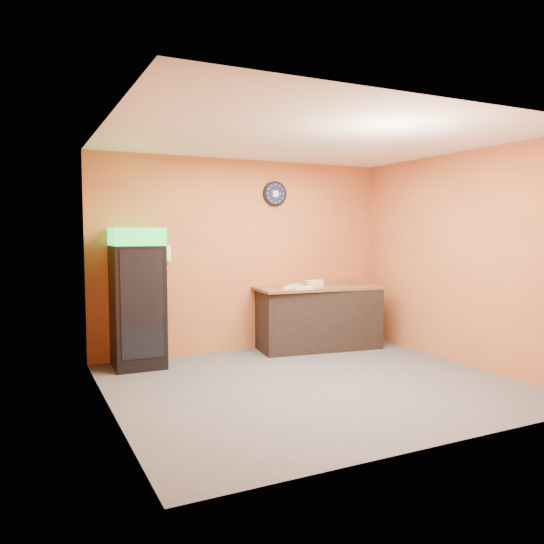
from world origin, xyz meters
TOP-DOWN VIEW (x-y plane):
  - floor at (0.00, 0.00)m, footprint 4.50×4.50m
  - back_wall at (0.00, 2.00)m, footprint 4.50×0.02m
  - left_wall at (-2.25, 0.00)m, footprint 0.02×4.00m
  - right_wall at (2.25, 0.00)m, footprint 0.02×4.00m
  - ceiling at (0.00, 0.00)m, footprint 4.50×4.00m
  - beverage_cooler at (-1.65, 1.61)m, footprint 0.64×0.65m
  - prep_counter at (1.01, 1.60)m, footprint 1.88×1.03m
  - wall_clock at (0.48, 1.97)m, footprint 0.37×0.06m
  - wall_phone at (-1.19, 1.95)m, footprint 0.12×0.11m
  - butcher_paper at (1.01, 1.60)m, footprint 1.96×1.01m
  - sub_roll_stack at (0.88, 1.45)m, footprint 0.27×0.15m
  - wrapped_sandwich_left at (0.46, 1.42)m, footprint 0.26×0.11m
  - wrapped_sandwich_mid at (0.60, 1.30)m, footprint 0.30×0.13m
  - wrapped_sandwich_right at (0.66, 1.69)m, footprint 0.26×0.16m
  - kitchen_tool at (0.82, 1.63)m, footprint 0.07×0.07m

SIDE VIEW (x-z plane):
  - floor at x=0.00m, z-range 0.00..0.00m
  - prep_counter at x=1.01m, z-range 0.00..0.90m
  - beverage_cooler at x=-1.65m, z-range -0.02..1.78m
  - butcher_paper at x=1.01m, z-range 0.90..0.94m
  - wrapped_sandwich_right at x=0.66m, z-range 0.94..0.97m
  - wrapped_sandwich_left at x=0.46m, z-range 0.94..0.97m
  - wrapped_sandwich_mid at x=0.60m, z-range 0.94..0.98m
  - kitchen_tool at x=0.82m, z-range 0.94..1.00m
  - sub_roll_stack at x=0.88m, z-range 0.94..1.05m
  - back_wall at x=0.00m, z-range 0.00..2.80m
  - left_wall at x=-2.25m, z-range 0.00..2.80m
  - right_wall at x=2.25m, z-range 0.00..2.80m
  - wall_phone at x=-1.19m, z-range 1.34..1.57m
  - wall_clock at x=0.48m, z-range 2.13..2.51m
  - ceiling at x=0.00m, z-range 2.79..2.81m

